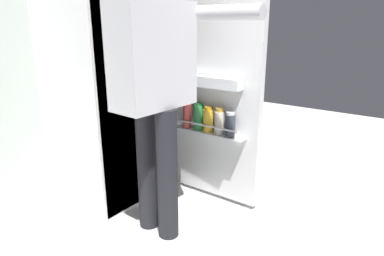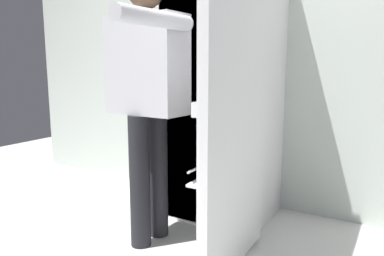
{
  "view_description": "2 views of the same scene",
  "coord_description": "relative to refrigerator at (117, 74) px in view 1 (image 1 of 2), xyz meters",
  "views": [
    {
      "loc": [
        -1.55,
        -1.31,
        1.23
      ],
      "look_at": [
        0.07,
        -0.12,
        0.6
      ],
      "focal_mm": 31.82,
      "sensor_mm": 36.0,
      "label": 1
    },
    {
      "loc": [
        1.1,
        -1.75,
        1.06
      ],
      "look_at": [
        0.11,
        -0.07,
        0.73
      ],
      "focal_mm": 34.13,
      "sensor_mm": 36.0,
      "label": 2
    }
  ],
  "objects": [
    {
      "name": "kitchen_wall",
      "position": [
        -0.03,
        0.4,
        0.39
      ],
      "size": [
        4.4,
        0.1,
        2.56
      ],
      "primitive_type": "cube",
      "color": "beige",
      "rests_on": "ground_plane"
    },
    {
      "name": "refrigerator",
      "position": [
        0.0,
        0.0,
        0.0
      ],
      "size": [
        0.75,
        1.27,
        1.78
      ],
      "color": "white",
      "rests_on": "ground_plane"
    },
    {
      "name": "person",
      "position": [
        -0.22,
        -0.55,
        0.05
      ],
      "size": [
        0.54,
        0.78,
        1.57
      ],
      "color": "black",
      "rests_on": "ground_plane"
    },
    {
      "name": "ground_plane",
      "position": [
        -0.03,
        -0.48,
        -0.89
      ],
      "size": [
        6.97,
        6.97,
        0.0
      ],
      "primitive_type": "plane",
      "color": "silver"
    }
  ]
}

